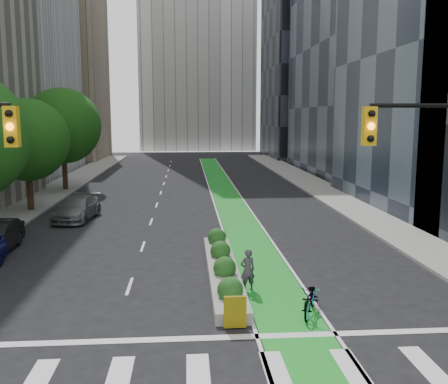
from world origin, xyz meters
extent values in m
plane|color=black|center=(0.00, 0.00, 0.00)|extent=(160.00, 160.00, 0.00)
cube|color=gray|center=(-11.80, 25.00, 0.07)|extent=(3.60, 90.00, 0.15)
cube|color=gray|center=(11.80, 25.00, 0.07)|extent=(3.60, 90.00, 0.15)
cube|color=#1A9326|center=(3.00, 30.00, 0.01)|extent=(2.20, 70.00, 0.01)
cube|color=tan|center=(-20.00, 66.00, 13.00)|extent=(14.00, 16.00, 26.00)
cube|color=black|center=(20.00, 68.00, 14.00)|extent=(14.00, 18.00, 28.00)
cylinder|color=black|center=(-11.00, 22.00, 2.24)|extent=(0.44, 0.44, 4.48)
sphere|color=#124D10|center=(-11.00, 22.00, 4.96)|extent=(5.60, 5.60, 5.60)
cylinder|color=black|center=(-11.00, 32.00, 2.58)|extent=(0.44, 0.44, 5.15)
sphere|color=#124D10|center=(-11.00, 32.00, 5.70)|extent=(6.60, 6.60, 6.60)
cube|color=gold|center=(-4.70, 0.50, 6.25)|extent=(0.34, 0.28, 1.05)
sphere|color=orange|center=(-4.70, 0.34, 6.25)|extent=(0.20, 0.20, 0.20)
cube|color=gold|center=(4.70, 0.50, 6.25)|extent=(0.34, 0.28, 1.05)
sphere|color=orange|center=(4.70, 0.34, 6.25)|extent=(0.20, 0.20, 0.20)
cube|color=gray|center=(1.20, 7.00, 0.20)|extent=(1.20, 10.00, 0.40)
cube|color=yellow|center=(1.20, 1.80, 0.55)|extent=(0.70, 0.12, 1.00)
sphere|color=#194C19|center=(1.20, 3.50, 0.65)|extent=(0.90, 0.90, 0.90)
sphere|color=#194C19|center=(1.20, 6.00, 0.65)|extent=(0.90, 0.90, 0.90)
sphere|color=#194C19|center=(1.20, 8.50, 0.65)|extent=(0.90, 0.90, 0.90)
sphere|color=#194C19|center=(1.20, 11.00, 0.65)|extent=(0.90, 0.90, 0.90)
imported|color=gray|center=(3.82, 2.81, 0.54)|extent=(1.44, 2.18, 1.08)
imported|color=#3C3540|center=(2.00, 5.17, 0.81)|extent=(0.68, 0.54, 1.62)
imported|color=#5C5F62|center=(-7.21, 19.01, 0.73)|extent=(2.54, 5.22, 1.46)
camera|label=1|loc=(-0.23, -12.75, 6.50)|focal=40.00mm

